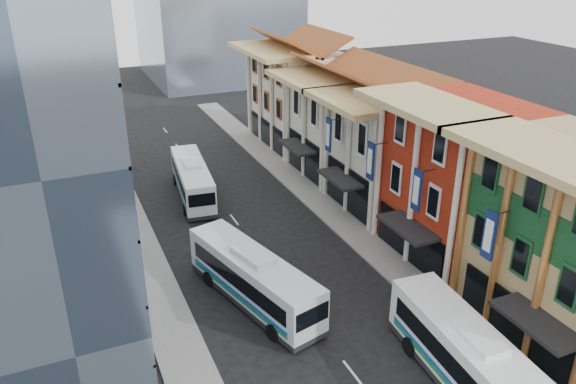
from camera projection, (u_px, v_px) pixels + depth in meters
name	position (u px, v px, depth m)	size (l,w,h in m)	color
sidewalk_right	(358.00, 235.00, 46.64)	(3.00, 90.00, 0.15)	slate
sidewalk_left	(153.00, 280.00, 40.42)	(3.00, 90.00, 0.15)	slate
shophouse_red	(460.00, 181.00, 42.05)	(8.00, 10.00, 12.00)	#A62812
shophouse_cream_near	(389.00, 153.00, 50.41)	(8.00, 9.00, 10.00)	beige
shophouse_cream_mid	(341.00, 126.00, 57.93)	(8.00, 9.00, 10.00)	beige
shophouse_cream_far	(299.00, 97.00, 66.51)	(8.00, 12.00, 11.00)	beige
office_block_far	(21.00, 125.00, 51.57)	(10.00, 18.00, 14.00)	gray
bus_left_near	(253.00, 277.00, 37.36)	(2.85, 12.16, 3.90)	silver
bus_left_far	(192.00, 179.00, 53.11)	(2.69, 11.48, 3.68)	white
bus_right	(472.00, 363.00, 29.68)	(2.96, 12.65, 4.06)	white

